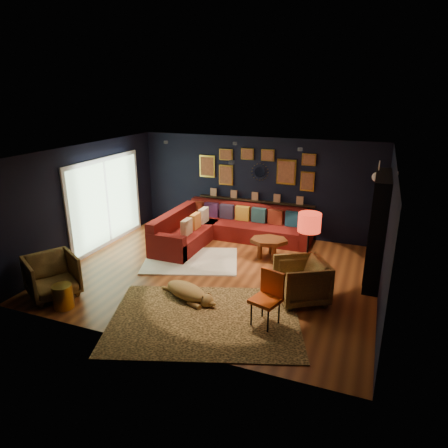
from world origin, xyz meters
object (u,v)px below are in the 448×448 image
(gold_stool, at_px, (63,296))
(dog, at_px, (186,288))
(armchair_right, at_px, (301,279))
(orange_chair, at_px, (268,294))
(coffee_table, at_px, (269,243))
(armchair_left, at_px, (52,274))
(pouf, at_px, (176,247))
(sectional, at_px, (222,229))
(floor_lamp, at_px, (309,226))

(gold_stool, distance_m, dog, 2.21)
(gold_stool, relative_size, dog, 0.34)
(armchair_right, distance_m, orange_chair, 1.04)
(dog, bearing_deg, coffee_table, 88.79)
(armchair_left, bearing_deg, pouf, 5.26)
(armchair_left, height_order, orange_chair, orange_chair)
(armchair_left, bearing_deg, orange_chair, -51.75)
(sectional, xyz_separation_m, orange_chair, (2.14, -3.31, 0.23))
(sectional, relative_size, floor_lamp, 2.17)
(armchair_left, xyz_separation_m, orange_chair, (4.07, 0.55, 0.11))
(coffee_table, height_order, armchair_left, armchair_left)
(pouf, distance_m, gold_stool, 3.03)
(armchair_right, distance_m, gold_stool, 4.34)
(sectional, xyz_separation_m, coffee_table, (1.43, -0.64, 0.06))
(pouf, distance_m, floor_lamp, 3.45)
(coffee_table, distance_m, armchair_left, 4.65)
(coffee_table, height_order, armchair_right, armchair_right)
(pouf, relative_size, gold_stool, 1.05)
(coffee_table, bearing_deg, armchair_right, -57.66)
(armchair_right, bearing_deg, floor_lamp, 149.33)
(sectional, distance_m, orange_chair, 3.95)
(gold_stool, height_order, orange_chair, orange_chair)
(armchair_right, distance_m, dog, 2.15)
(armchair_left, distance_m, dog, 2.56)
(armchair_right, xyz_separation_m, orange_chair, (-0.37, -0.97, 0.11))
(armchair_right, relative_size, floor_lamp, 0.57)
(coffee_table, xyz_separation_m, armchair_right, (1.08, -1.70, 0.06))
(orange_chair, height_order, dog, orange_chair)
(orange_chair, bearing_deg, pouf, 161.52)
(floor_lamp, bearing_deg, armchair_right, -90.25)
(sectional, distance_m, coffee_table, 1.57)
(armchair_left, height_order, gold_stool, armchair_left)
(gold_stool, xyz_separation_m, orange_chair, (3.57, 0.85, 0.33))
(dog, bearing_deg, orange_chair, 11.51)
(armchair_left, bearing_deg, gold_stool, -90.17)
(sectional, height_order, pouf, sectional)
(gold_stool, relative_size, floor_lamp, 0.28)
(armchair_left, xyz_separation_m, armchair_right, (4.44, 1.51, 0.00))
(armchair_left, relative_size, orange_chair, 0.95)
(armchair_left, distance_m, floor_lamp, 4.95)
(orange_chair, bearing_deg, dog, -170.21)
(coffee_table, height_order, gold_stool, coffee_table)
(floor_lamp, bearing_deg, sectional, 143.45)
(sectional, height_order, armchair_left, armchair_left)
(sectional, xyz_separation_m, pouf, (-0.69, -1.22, -0.14))
(armchair_right, relative_size, gold_stool, 2.02)
(sectional, xyz_separation_m, armchair_left, (-1.94, -3.86, 0.12))
(coffee_table, height_order, dog, coffee_table)
(gold_stool, height_order, floor_lamp, floor_lamp)
(coffee_table, bearing_deg, orange_chair, -75.04)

